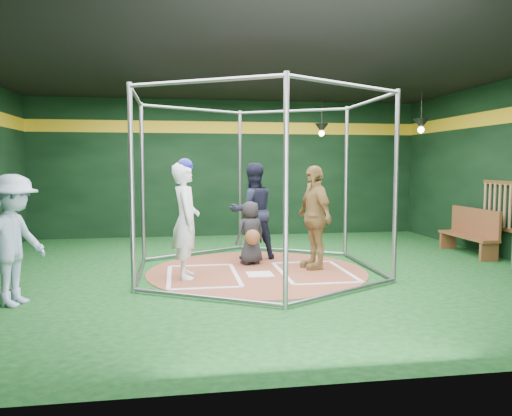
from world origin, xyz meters
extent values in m
cube|color=#0D3A13|center=(0.00, 0.00, -0.01)|extent=(10.00, 9.00, 0.02)
cube|color=black|center=(0.00, 0.00, 3.50)|extent=(10.00, 9.00, 0.02)
cube|color=black|center=(0.00, 4.50, 1.75)|extent=(10.00, 0.10, 3.50)
cube|color=black|center=(0.00, -4.50, 1.75)|extent=(10.00, 0.10, 3.50)
cube|color=gold|center=(0.00, 4.47, 2.80)|extent=(10.00, 0.01, 0.30)
cylinder|color=brown|center=(0.00, 0.00, 0.01)|extent=(3.80, 3.80, 0.01)
cube|color=white|center=(0.00, -0.30, 0.02)|extent=(0.43, 0.43, 0.01)
cube|color=white|center=(-0.95, 0.60, 0.02)|extent=(1.10, 0.07, 0.01)
cube|color=white|center=(-0.95, -1.10, 0.02)|extent=(1.10, 0.07, 0.01)
cube|color=white|center=(-1.50, -0.25, 0.02)|extent=(0.07, 1.70, 0.01)
cube|color=white|center=(-0.40, -0.25, 0.02)|extent=(0.07, 1.70, 0.01)
cube|color=white|center=(0.95, 0.60, 0.02)|extent=(1.10, 0.07, 0.01)
cube|color=white|center=(0.95, -1.10, 0.02)|extent=(1.10, 0.07, 0.01)
cube|color=white|center=(0.40, -0.25, 0.02)|extent=(0.07, 1.70, 0.01)
cube|color=white|center=(1.50, -0.25, 0.02)|extent=(0.07, 1.70, 0.01)
cylinder|color=gray|center=(1.99, 1.15, 1.50)|extent=(0.07, 0.07, 3.00)
cylinder|color=gray|center=(0.00, 2.30, 1.50)|extent=(0.07, 0.07, 3.00)
cylinder|color=gray|center=(-1.99, 1.15, 1.50)|extent=(0.07, 0.07, 3.00)
cylinder|color=gray|center=(-1.99, -1.15, 1.50)|extent=(0.07, 0.07, 3.00)
cylinder|color=gray|center=(0.00, -2.30, 1.50)|extent=(0.07, 0.07, 3.00)
cylinder|color=gray|center=(1.99, -1.15, 1.50)|extent=(0.07, 0.07, 3.00)
cylinder|color=gray|center=(1.00, 1.72, 2.95)|extent=(2.02, 1.20, 0.06)
cylinder|color=gray|center=(1.00, 1.72, 0.05)|extent=(2.02, 1.20, 0.06)
cylinder|color=gray|center=(-1.00, 1.72, 2.95)|extent=(2.02, 1.20, 0.06)
cylinder|color=gray|center=(-1.00, 1.72, 0.05)|extent=(2.02, 1.20, 0.06)
cylinder|color=gray|center=(-1.99, 0.00, 2.95)|extent=(0.06, 2.30, 0.06)
cylinder|color=gray|center=(-1.99, 0.00, 0.05)|extent=(0.06, 2.30, 0.06)
cylinder|color=gray|center=(-1.00, -1.73, 2.95)|extent=(2.02, 1.20, 0.06)
cylinder|color=gray|center=(-1.00, -1.73, 0.05)|extent=(2.02, 1.20, 0.06)
cylinder|color=gray|center=(1.00, -1.73, 2.95)|extent=(2.02, 1.20, 0.06)
cylinder|color=gray|center=(1.00, -1.73, 0.05)|extent=(2.02, 1.20, 0.06)
cylinder|color=gray|center=(1.99, 0.00, 2.95)|extent=(0.06, 2.30, 0.06)
cylinder|color=gray|center=(1.99, 0.00, 0.05)|extent=(0.06, 2.30, 0.06)
cube|color=brown|center=(4.94, 0.40, 1.50)|extent=(0.05, 1.25, 0.08)
cube|color=brown|center=(4.94, 0.40, 0.60)|extent=(0.05, 1.25, 0.08)
cylinder|color=#A98259|center=(4.92, 0.16, 1.05)|extent=(0.06, 0.06, 0.85)
cylinder|color=#A98259|center=(4.92, 0.32, 1.05)|extent=(0.06, 0.06, 0.85)
cylinder|color=#A98259|center=(4.92, 0.48, 1.05)|extent=(0.06, 0.06, 0.85)
cylinder|color=#A98259|center=(4.92, 0.64, 1.05)|extent=(0.06, 0.06, 0.85)
cylinder|color=#A98259|center=(4.92, 0.79, 1.05)|extent=(0.06, 0.06, 0.85)
cylinder|color=#A98259|center=(4.92, 0.95, 1.05)|extent=(0.06, 0.06, 0.85)
cone|color=black|center=(2.20, 3.60, 2.75)|extent=(0.34, 0.34, 0.22)
sphere|color=#FFD899|center=(2.20, 3.60, 2.62)|extent=(0.14, 0.14, 0.14)
cylinder|color=black|center=(2.20, 3.60, 3.10)|extent=(0.02, 0.02, 0.70)
cone|color=black|center=(4.00, 2.00, 2.75)|extent=(0.34, 0.34, 0.22)
sphere|color=#FFD899|center=(4.00, 2.00, 2.62)|extent=(0.14, 0.14, 0.14)
cylinder|color=black|center=(4.00, 2.00, 3.10)|extent=(0.02, 0.02, 0.70)
imported|color=white|center=(-1.22, -0.33, 0.95)|extent=(0.46, 0.69, 1.87)
sphere|color=navy|center=(-1.22, -0.33, 1.82)|extent=(0.26, 0.26, 0.26)
imported|color=tan|center=(1.04, 0.10, 0.93)|extent=(0.65, 1.14, 1.83)
imported|color=black|center=(-0.02, 0.62, 0.60)|extent=(0.67, 0.56, 1.17)
sphere|color=brown|center=(-0.02, 0.37, 0.55)|extent=(0.28, 0.28, 0.28)
imported|color=black|center=(0.09, 1.12, 0.95)|extent=(1.03, 0.87, 1.87)
imported|color=#9DB4D0|center=(-3.48, -1.53, 0.86)|extent=(1.00, 1.27, 1.73)
cube|color=brown|center=(4.55, 0.95, 0.38)|extent=(0.38, 1.64, 0.05)
cube|color=brown|center=(4.71, 0.95, 0.68)|extent=(0.05, 1.64, 0.55)
cube|color=brown|center=(4.55, 0.22, 0.18)|extent=(0.36, 0.07, 0.36)
cube|color=brown|center=(4.55, 1.68, 0.18)|extent=(0.36, 0.07, 0.36)
camera|label=1|loc=(-1.35, -8.42, 1.85)|focal=35.00mm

